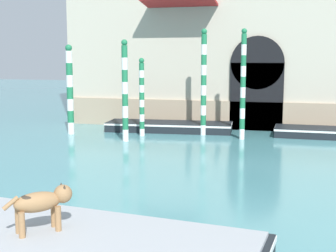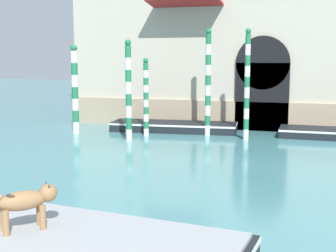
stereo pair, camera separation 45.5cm
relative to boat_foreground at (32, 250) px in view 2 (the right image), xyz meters
The scene contains 8 objects.
boat_foreground is the anchor object (origin of this frame).
dog_on_deck 0.79m from the boat_foreground, 96.04° to the right, with size 0.78×0.79×0.68m.
boat_moored_near_palazzo 14.18m from the boat_foreground, 97.51° to the left, with size 5.69×2.12×0.41m.
mooring_pole_0 13.57m from the boat_foreground, 90.80° to the left, with size 0.24×0.24×4.46m.
mooring_pole_1 13.56m from the boat_foreground, 115.19° to the left, with size 0.29×0.29×3.81m.
mooring_pole_2 13.03m from the boat_foreground, 83.23° to the left, with size 0.22×0.22×4.40m.
mooring_pole_3 11.63m from the boat_foreground, 104.38° to the left, with size 0.24×0.24×3.96m.
mooring_pole_4 12.88m from the boat_foreground, 101.85° to the left, with size 0.22×0.22×3.26m.
Camera 2 is at (4.60, -2.12, 3.27)m, focal length 50.00 mm.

